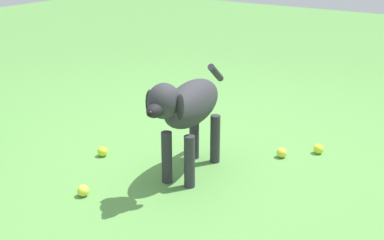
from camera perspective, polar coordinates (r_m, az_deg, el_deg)
The scene contains 6 objects.
ground at distance 3.33m, azimuth -0.57°, elevation -4.34°, with size 14.00×14.00×0.00m, color #548C42.
dog at distance 2.96m, azimuth -0.46°, elevation 1.38°, with size 0.95×0.32×0.65m.
tennis_ball_0 at distance 3.41m, azimuth -9.85°, elevation -3.43°, with size 0.07×0.07×0.07m, color #C9DE2F.
tennis_ball_1 at distance 2.93m, azimuth -11.93°, elevation -7.63°, with size 0.07×0.07×0.07m, color #D5DD3F.
tennis_ball_2 at distance 3.39m, azimuth 9.87°, elevation -3.57°, with size 0.07×0.07×0.07m, color #CFD73B.
tennis_ball_3 at distance 3.50m, azimuth 13.78°, elevation -3.10°, with size 0.07×0.07×0.07m, color #CDDF30.
Camera 1 is at (2.48, 1.73, 1.38)m, focal length 48.31 mm.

